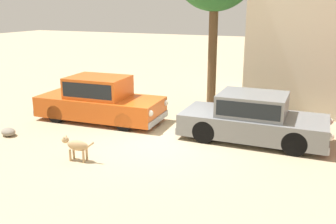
{
  "coord_description": "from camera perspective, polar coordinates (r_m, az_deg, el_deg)",
  "views": [
    {
      "loc": [
        4.34,
        -9.29,
        3.86
      ],
      "look_at": [
        0.28,
        0.2,
        0.9
      ],
      "focal_mm": 39.63,
      "sensor_mm": 36.0,
      "label": 1
    }
  ],
  "objects": [
    {
      "name": "ground_plane",
      "position": [
        10.96,
        -1.75,
        -4.63
      ],
      "size": [
        80.0,
        80.0,
        0.0
      ],
      "primitive_type": "plane",
      "color": "tan"
    },
    {
      "name": "stray_dog_spotted",
      "position": [
        9.84,
        -13.94,
        -5.02
      ],
      "size": [
        0.98,
        0.27,
        0.64
      ],
      "rotation": [
        0.0,
        0.0,
        3.22
      ],
      "color": "tan",
      "rests_on": "ground_plane"
    },
    {
      "name": "parked_sedan_nearest",
      "position": [
        13.05,
        -10.46,
        1.95
      ],
      "size": [
        4.54,
        1.95,
        1.54
      ],
      "rotation": [
        0.0,
        0.0,
        0.05
      ],
      "color": "#D15619",
      "rests_on": "ground_plane"
    },
    {
      "name": "parked_sedan_second",
      "position": [
        11.22,
        12.91,
        -0.81
      ],
      "size": [
        4.35,
        1.86,
        1.41
      ],
      "rotation": [
        0.0,
        0.0,
        0.01
      ],
      "color": "slate",
      "rests_on": "ground_plane"
    },
    {
      "name": "rubble_pile",
      "position": [
        12.47,
        -23.36,
        -2.82
      ],
      "size": [
        0.63,
        0.54,
        0.24
      ],
      "primitive_type": "ellipsoid",
      "rotation": [
        0.0,
        0.0,
        2.81
      ],
      "color": "gray",
      "rests_on": "ground_plane"
    }
  ]
}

